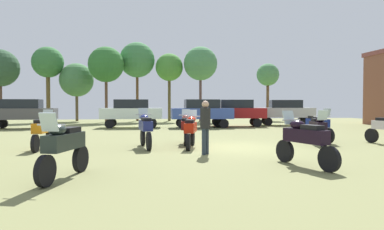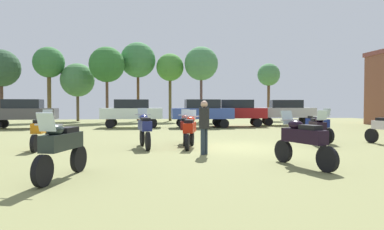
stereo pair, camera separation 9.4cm
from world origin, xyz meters
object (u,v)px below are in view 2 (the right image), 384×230
(car_4, at_px, (286,111))
(motorcycle_8, at_px, (303,139))
(car_3, at_px, (202,111))
(motorcycle_9, at_px, (190,129))
(tree_6, at_px, (269,75))
(tree_4, at_px, (170,68))
(motorcycle_1, at_px, (318,125))
(car_5, at_px, (23,111))
(motorcycle_7, at_px, (62,146))
(motorcycle_10, at_px, (145,128))
(car_2, at_px, (237,111))
(motorcycle_6, at_px, (42,130))
(tree_3, at_px, (201,64))
(person_1, at_px, (204,123))
(tree_7, at_px, (138,60))
(tree_5, at_px, (49,63))
(tree_8, at_px, (78,80))
(motorcycle_5, at_px, (318,128))
(tree_2, at_px, (107,65))
(motorcycle_2, at_px, (185,127))
(car_1, at_px, (132,111))
(tree_1, at_px, (1,68))

(car_4, bearing_deg, motorcycle_8, 169.48)
(motorcycle_8, bearing_deg, car_3, 73.44)
(motorcycle_8, relative_size, motorcycle_9, 1.02)
(tree_6, bearing_deg, tree_4, -176.15)
(motorcycle_1, xyz_separation_m, car_5, (-15.83, 10.49, 0.44))
(motorcycle_7, distance_m, motorcycle_10, 5.46)
(motorcycle_7, bearing_deg, car_2, -101.30)
(motorcycle_1, height_order, motorcycle_9, motorcycle_1)
(motorcycle_6, height_order, tree_3, tree_3)
(person_1, distance_m, tree_7, 24.41)
(car_4, bearing_deg, motorcycle_1, 174.56)
(tree_5, relative_size, tree_8, 1.26)
(motorcycle_10, height_order, car_2, car_2)
(motorcycle_5, height_order, tree_8, tree_8)
(motorcycle_6, xyz_separation_m, tree_2, (0.14, 19.87, 4.68))
(motorcycle_7, xyz_separation_m, motorcycle_8, (5.94, 0.66, -0.00))
(car_2, relative_size, tree_4, 0.67)
(motorcycle_2, distance_m, tree_3, 20.18)
(tree_5, xyz_separation_m, tree_7, (8.47, 0.42, 0.48))
(tree_3, bearing_deg, car_1, -126.52)
(tree_4, bearing_deg, tree_5, 178.89)
(car_2, height_order, person_1, car_2)
(car_2, height_order, tree_6, tree_6)
(motorcycle_8, height_order, tree_5, tree_5)
(car_2, bearing_deg, motorcycle_9, 165.25)
(motorcycle_7, height_order, car_1, car_1)
(motorcycle_1, height_order, tree_7, tree_7)
(motorcycle_9, relative_size, tree_1, 0.32)
(motorcycle_8, relative_size, tree_7, 0.27)
(motorcycle_6, bearing_deg, tree_3, 66.42)
(motorcycle_1, bearing_deg, tree_8, -63.94)
(tree_4, bearing_deg, car_3, -81.61)
(motorcycle_6, relative_size, motorcycle_10, 1.00)
(motorcycle_8, bearing_deg, car_2, 63.64)
(tree_2, xyz_separation_m, tree_4, (6.06, 1.12, -0.08))
(motorcycle_10, distance_m, car_1, 11.65)
(motorcycle_8, height_order, motorcycle_9, motorcycle_8)
(motorcycle_10, distance_m, tree_2, 20.83)
(car_2, relative_size, car_4, 0.99)
(car_4, bearing_deg, motorcycle_6, 141.80)
(car_4, bearing_deg, tree_5, 78.36)
(car_5, relative_size, tree_3, 0.60)
(car_4, distance_m, tree_1, 25.41)
(motorcycle_7, relative_size, tree_6, 0.35)
(tree_2, bearing_deg, tree_8, 149.04)
(motorcycle_6, xyz_separation_m, tree_3, (9.25, 20.20, 4.96))
(motorcycle_5, bearing_deg, tree_5, -39.81)
(person_1, relative_size, tree_1, 0.27)
(motorcycle_7, bearing_deg, tree_8, -64.21)
(motorcycle_1, height_order, car_4, car_4)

